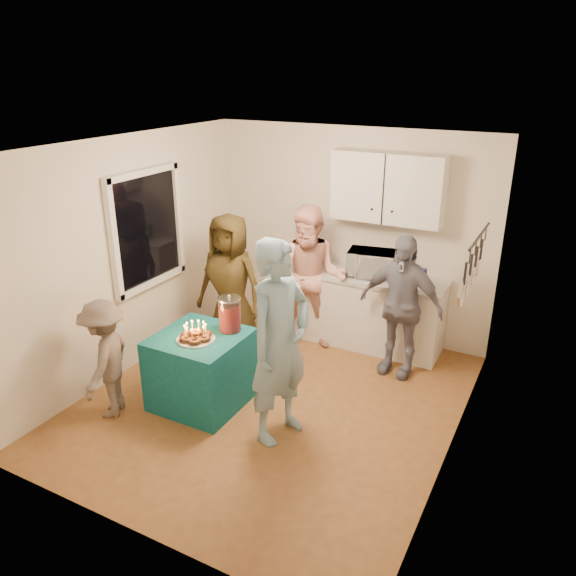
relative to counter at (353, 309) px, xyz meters
The scene contains 19 objects.
floor 1.76m from the counter, 96.71° to the right, with size 4.00×4.00×0.00m, color brown.
ceiling 2.76m from the counter, 96.71° to the right, with size 4.00×4.00×0.00m, color white.
back_wall 0.94m from the counter, 123.69° to the left, with size 3.60×3.60×0.00m, color silver.
left_wall 2.77m from the counter, 139.64° to the right, with size 4.00×4.00×0.00m, color silver.
right_wall 2.49m from the counter, 46.74° to the right, with size 4.00×4.00×0.00m, color silver.
window_night 2.66m from the counter, 144.60° to the right, with size 0.04×1.00×1.20m, color black.
counter is the anchor object (origin of this frame).
countertop 0.46m from the counter, 90.00° to the right, with size 2.24×0.62×0.05m, color beige.
upper_cabinet 1.56m from the counter, 26.57° to the left, with size 1.30×0.30×0.80m, color white.
pot_rack 2.16m from the counter, 33.34° to the right, with size 0.12×1.00×0.60m, color black.
microwave 0.67m from the counter, ahead, with size 0.55×0.38×0.31m, color white.
party_table 2.20m from the counter, 112.44° to the right, with size 0.85×0.85×0.76m, color #0E545D.
donut_cake 2.30m from the counter, 111.09° to the right, with size 0.38×0.38×0.18m, color #381C0C, non-canonical shape.
punch_jar 1.95m from the counter, 109.59° to the right, with size 0.22×0.22×0.34m, color red.
man_birthday 2.19m from the counter, 86.67° to the right, with size 0.70×0.46×1.92m, color #7EA2B7.
woman_back_left 1.56m from the counter, 143.01° to the right, with size 0.83×0.54×1.70m, color #554318.
woman_back_center 0.71m from the counter, 138.48° to the right, with size 0.86×0.67×1.76m, color #F58B80.
woman_back_right 0.96m from the counter, 33.46° to the right, with size 0.95×0.40×1.62m, color black.
child_near_left 3.04m from the counter, 120.36° to the right, with size 0.78×0.45×1.21m, color #594C47.
Camera 1 is at (2.46, -4.33, 3.26)m, focal length 35.00 mm.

